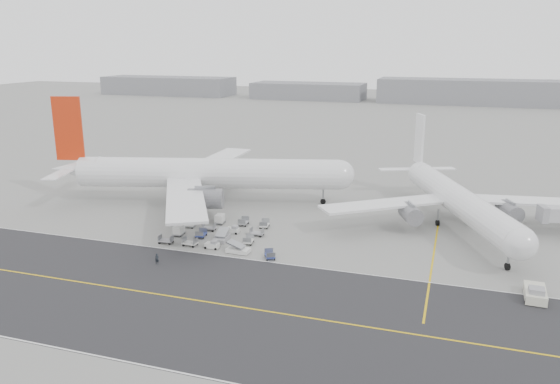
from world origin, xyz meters
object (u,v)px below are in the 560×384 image
(airliner_b, at_px, (456,199))
(pushback_tug, at_px, (535,293))
(ground_crew_a, at_px, (157,259))
(airliner_a, at_px, (202,173))

(airliner_b, relative_size, pushback_tug, 6.84)
(pushback_tug, xyz_separation_m, ground_crew_a, (-55.23, -5.33, 0.02))
(ground_crew_a, bearing_deg, pushback_tug, -9.88)
(pushback_tug, bearing_deg, ground_crew_a, -172.24)
(airliner_a, relative_size, ground_crew_a, 36.57)
(airliner_a, distance_m, airliner_b, 52.79)
(airliner_a, bearing_deg, ground_crew_a, 179.34)
(airliner_b, bearing_deg, pushback_tug, -91.82)
(airliner_b, xyz_separation_m, pushback_tug, (11.08, -29.17, -4.46))
(airliner_a, bearing_deg, airliner_b, -104.32)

